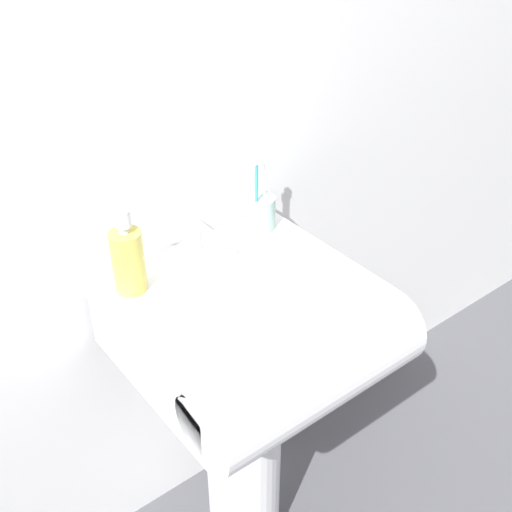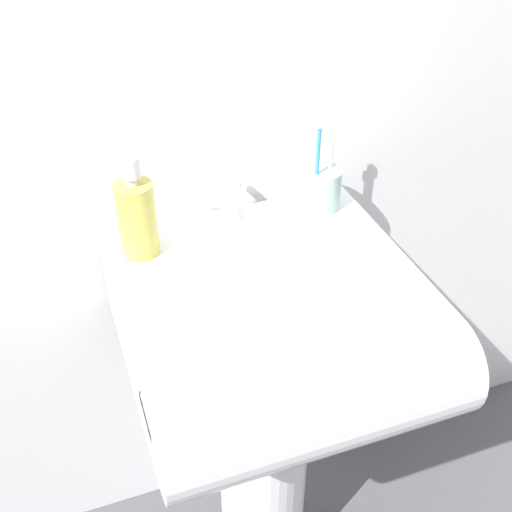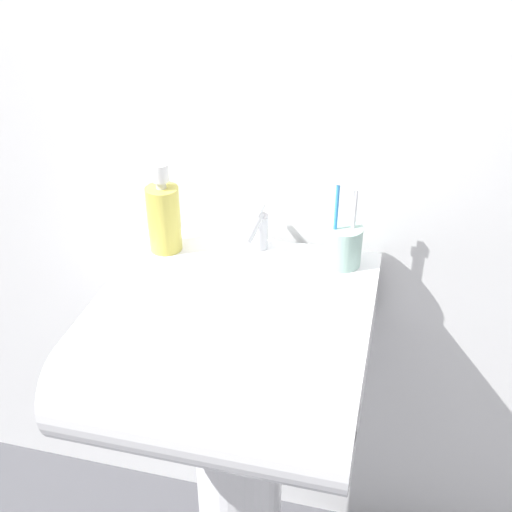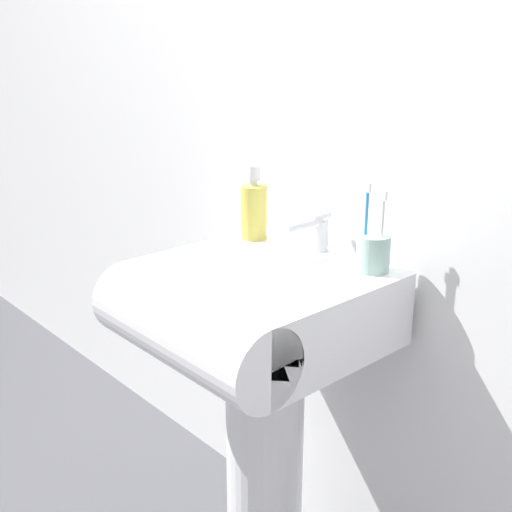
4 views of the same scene
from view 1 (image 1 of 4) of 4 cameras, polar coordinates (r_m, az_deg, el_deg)
wall_back at (r=1.37m, az=-8.32°, el=14.31°), size 5.00×0.05×2.40m
sink_pedestal at (r=1.69m, az=-1.12°, el=-16.68°), size 0.19×0.19×0.69m
sink_basin at (r=1.35m, az=0.23°, el=-6.74°), size 0.50×0.52×0.17m
faucet at (r=1.42m, az=-5.37°, el=2.03°), size 0.04×0.15×0.09m
toothbrush_cup at (r=1.51m, az=0.33°, el=3.95°), size 0.07×0.07×0.19m
soap_bottle at (r=1.31m, az=-11.31°, el=-0.26°), size 0.07×0.07×0.19m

